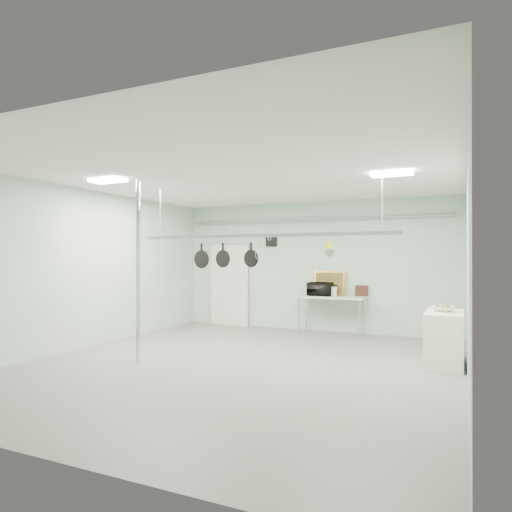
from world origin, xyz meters
The scene contains 25 objects.
floor centered at (0.00, 0.00, 0.00)m, with size 8.00×8.00×0.00m, color gray.
ceiling centered at (0.00, 0.00, 3.19)m, with size 7.00×8.00×0.02m, color silver.
back_wall centered at (0.00, 3.99, 1.60)m, with size 7.00×0.02×3.20m, color silver.
right_wall centered at (3.49, 0.00, 1.60)m, with size 0.02×8.00×3.20m, color silver.
door centered at (-2.30, 3.94, 1.05)m, with size 1.10×0.10×2.20m, color silver.
wall_vent centered at (-1.10, 3.97, 2.25)m, with size 0.30×0.04×0.30m, color black.
conduit_pipe centered at (0.00, 3.90, 2.75)m, with size 0.07×0.07×6.60m, color gray.
chrome_pole centered at (-1.70, -0.60, 1.60)m, with size 0.08×0.08×3.20m, color silver.
prep_table centered at (0.60, 3.60, 0.83)m, with size 1.60×0.70×0.91m.
side_cabinet centered at (3.15, 1.40, 0.45)m, with size 0.60×1.20×0.90m, color white.
pot_rack centered at (0.20, 0.30, 2.23)m, with size 4.80×0.06×1.00m.
light_panel_left centered at (-2.20, -0.80, 3.16)m, with size 0.65×0.30×0.05m, color white.
light_panel_right centered at (2.40, 0.60, 3.16)m, with size 0.65×0.30×0.05m, color white.
microwave centered at (0.32, 3.60, 1.06)m, with size 0.57×0.39×0.31m, color black.
coffee_canister centered at (0.64, 3.63, 1.02)m, with size 0.16×0.16×0.23m, color silver.
painting_large centered at (0.46, 3.90, 1.20)m, with size 0.78×0.05×0.58m, color #D18938.
painting_small centered at (1.24, 3.90, 1.03)m, with size 0.30×0.04×0.25m, color #331811.
fruit_bowl centered at (3.13, 1.41, 0.95)m, with size 0.38×0.38×0.09m, color silver.
skillet_left centered at (-0.97, 0.30, 1.85)m, with size 0.34×0.06×0.46m, color black, non-canonical shape.
skillet_mid centered at (-0.52, 0.30, 1.87)m, with size 0.32×0.06×0.43m, color black, non-canonical shape.
skillet_right centered at (0.05, 0.30, 1.87)m, with size 0.31×0.06×0.42m, color black, non-canonical shape.
whisk centered at (0.23, 0.30, 1.92)m, with size 0.20×0.20×0.32m, color #AAAAAF, non-canonical shape.
grater centered at (1.45, 0.30, 1.97)m, with size 0.10×0.02×0.23m, color gold, non-canonical shape.
saucepan centered at (1.47, 0.30, 1.96)m, with size 0.14×0.08×0.24m, color silver, non-canonical shape.
fruit_cluster centered at (3.13, 1.41, 0.99)m, with size 0.24×0.24×0.09m, color maroon, non-canonical shape.
Camera 1 is at (3.46, -6.94, 1.82)m, focal length 32.00 mm.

